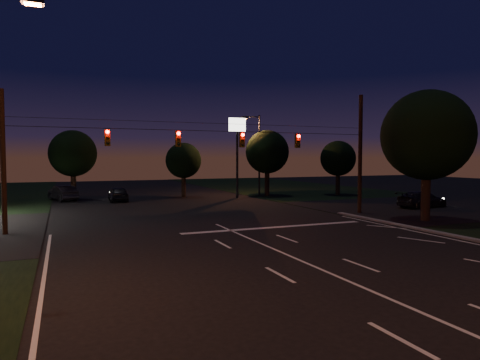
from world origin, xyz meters
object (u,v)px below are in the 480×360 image
car_cross (422,199)px  car_oncoming_b (63,193)px  car_oncoming_a (118,194)px  utility_pole_right (359,213)px  tree_right_near (425,136)px

car_cross → car_oncoming_b: bearing=49.8°
car_oncoming_a → car_cross: (23.18, -15.55, -0.02)m
utility_pole_right → car_oncoming_b: size_ratio=1.98×
utility_pole_right → car_cross: (7.16, 0.81, 0.70)m
utility_pole_right → tree_right_near: 7.61m
car_cross → utility_pole_right: bearing=89.3°
tree_right_near → car_oncoming_b: tree_right_near is taller
tree_right_near → car_oncoming_b: (-22.52, 23.96, -4.93)m
utility_pole_right → tree_right_near: size_ratio=1.03×
car_oncoming_a → car_oncoming_b: car_oncoming_b is taller
car_oncoming_a → tree_right_near: bearing=131.1°
car_cross → car_oncoming_a: bearing=49.0°
car_oncoming_a → car_cross: car_oncoming_a is taller
car_oncoming_b → tree_right_near: bearing=114.8°
utility_pole_right → car_oncoming_b: bearing=137.7°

